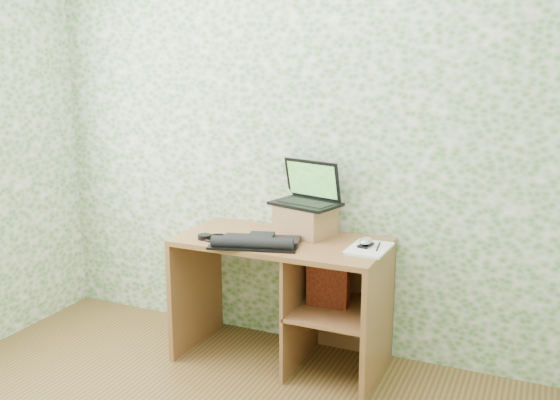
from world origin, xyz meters
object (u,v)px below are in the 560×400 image
at_px(desk, 296,284).
at_px(riser, 305,220).
at_px(keyboard, 257,242).
at_px(notepad, 369,249).
at_px(laptop, 308,194).

distance_m(desk, riser, 0.38).
bearing_deg(desk, keyboard, -126.12).
height_order(desk, keyboard, keyboard).
distance_m(desk, notepad, 0.52).
bearing_deg(desk, laptop, 85.91).
xyz_separation_m(riser, notepad, (0.43, -0.13, -0.08)).
bearing_deg(notepad, laptop, 159.60).
distance_m(riser, laptop, 0.15).
relative_size(keyboard, notepad, 1.69).
xyz_separation_m(keyboard, notepad, (0.59, 0.19, -0.02)).
xyz_separation_m(desk, riser, (0.01, 0.12, 0.36)).
bearing_deg(notepad, keyboard, -160.53).
distance_m(riser, notepad, 0.45).
bearing_deg(riser, notepad, -17.53).
bearing_deg(notepad, riser, 164.42).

